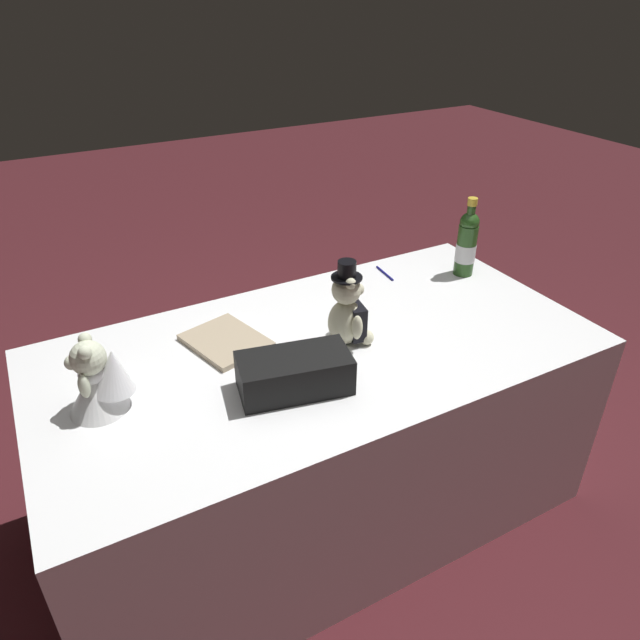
% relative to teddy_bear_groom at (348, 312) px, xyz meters
% --- Properties ---
extents(ground_plane, '(12.00, 12.00, 0.00)m').
position_rel_teddy_bear_groom_xyz_m(ground_plane, '(-0.09, 0.02, -0.86)').
color(ground_plane, '#47191E').
extents(reception_table, '(1.85, 0.94, 0.75)m').
position_rel_teddy_bear_groom_xyz_m(reception_table, '(-0.09, 0.02, -0.49)').
color(reception_table, white).
rests_on(reception_table, ground_plane).
extents(teddy_bear_groom, '(0.15, 0.16, 0.30)m').
position_rel_teddy_bear_groom_xyz_m(teddy_bear_groom, '(0.00, 0.00, 0.00)').
color(teddy_bear_groom, beige).
rests_on(teddy_bear_groom, reception_table).
extents(teddy_bear_bride, '(0.21, 0.17, 0.23)m').
position_rel_teddy_bear_groom_xyz_m(teddy_bear_bride, '(-0.78, 0.03, -0.01)').
color(teddy_bear_bride, white).
rests_on(teddy_bear_bride, reception_table).
extents(champagne_bottle, '(0.08, 0.08, 0.32)m').
position_rel_teddy_bear_groom_xyz_m(champagne_bottle, '(0.68, 0.22, 0.02)').
color(champagne_bottle, '#28501D').
rests_on(champagne_bottle, reception_table).
extents(signing_pen, '(0.02, 0.14, 0.01)m').
position_rel_teddy_bear_groom_xyz_m(signing_pen, '(0.40, 0.37, -0.11)').
color(signing_pen, navy).
rests_on(signing_pen, reception_table).
extents(gift_case_black, '(0.36, 0.23, 0.11)m').
position_rel_teddy_bear_groom_xyz_m(gift_case_black, '(-0.27, -0.15, -0.06)').
color(gift_case_black, black).
rests_on(gift_case_black, reception_table).
extents(guestbook, '(0.28, 0.31, 0.02)m').
position_rel_teddy_bear_groom_xyz_m(guestbook, '(-0.36, 0.18, -0.11)').
color(guestbook, tan).
rests_on(guestbook, reception_table).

